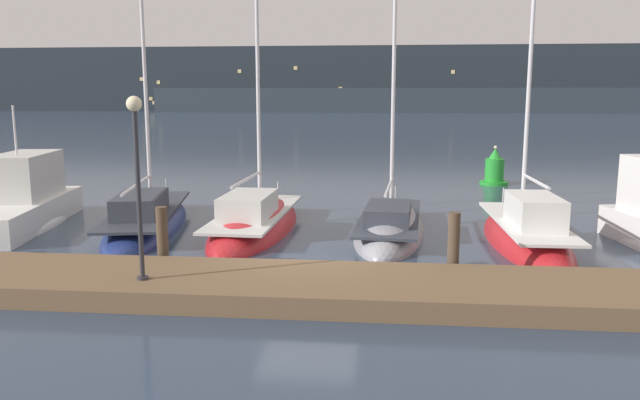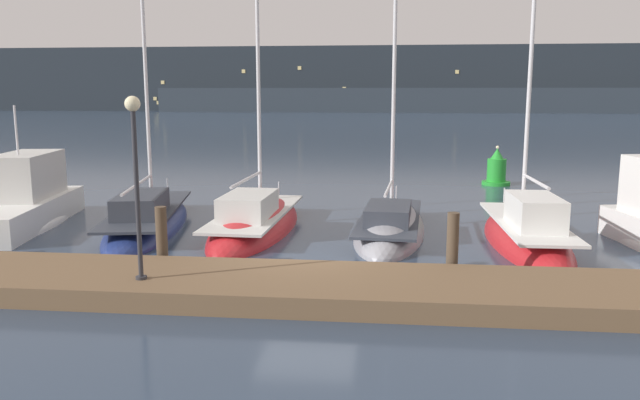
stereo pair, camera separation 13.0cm
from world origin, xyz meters
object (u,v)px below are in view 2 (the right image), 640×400
object	(u,v)px
dock_lamppost	(135,158)
motorboat_berth_3	(23,213)
sailboat_berth_5	(256,227)
sailboat_berth_7	(526,240)
channel_buoy	(496,170)
sailboat_berth_4	(148,223)
sailboat_berth_6	(390,230)

from	to	relation	value
dock_lamppost	motorboat_berth_3	bearing A→B (deg)	135.14
sailboat_berth_5	sailboat_berth_7	world-z (taller)	sailboat_berth_5
sailboat_berth_5	channel_buoy	xyz separation A→B (m)	(9.38, 11.03, 0.57)
motorboat_berth_3	sailboat_berth_5	xyz separation A→B (m)	(7.79, 0.17, -0.32)
motorboat_berth_3	channel_buoy	world-z (taller)	motorboat_berth_3
channel_buoy	sailboat_berth_4	bearing A→B (deg)	-139.90
motorboat_berth_3	dock_lamppost	xyz separation A→B (m)	(6.77, -6.74, 2.60)
motorboat_berth_3	sailboat_berth_4	distance (m)	4.20
motorboat_berth_3	sailboat_berth_7	distance (m)	16.04
sailboat_berth_4	channel_buoy	distance (m)	17.00
sailboat_berth_5	channel_buoy	world-z (taller)	sailboat_berth_5
sailboat_berth_4	sailboat_berth_5	xyz separation A→B (m)	(3.62, -0.08, -0.03)
sailboat_berth_7	channel_buoy	size ratio (longest dim) A/B	5.21
motorboat_berth_3	channel_buoy	size ratio (longest dim) A/B	3.96
sailboat_berth_4	dock_lamppost	size ratio (longest dim) A/B	3.36
sailboat_berth_7	dock_lamppost	bearing A→B (deg)	-147.83
sailboat_berth_5	sailboat_berth_6	bearing A→B (deg)	0.37
sailboat_berth_6	sailboat_berth_4	bearing A→B (deg)	179.62
sailboat_berth_5	sailboat_berth_6	world-z (taller)	sailboat_berth_5
channel_buoy	dock_lamppost	xyz separation A→B (m)	(-10.41, -17.93, 2.36)
sailboat_berth_4	sailboat_berth_7	xyz separation A→B (m)	(11.83, -1.18, 0.01)
sailboat_berth_6	sailboat_berth_7	world-z (taller)	sailboat_berth_6
sailboat_berth_4	dock_lamppost	world-z (taller)	sailboat_berth_4
sailboat_berth_7	sailboat_berth_5	bearing A→B (deg)	172.38
channel_buoy	sailboat_berth_6	bearing A→B (deg)	-114.87
sailboat_berth_4	sailboat_berth_5	bearing A→B (deg)	-1.26
sailboat_berth_5	dock_lamppost	xyz separation A→B (m)	(-1.02, -6.91, 2.92)
motorboat_berth_3	sailboat_berth_7	size ratio (longest dim) A/B	0.76
dock_lamppost	channel_buoy	bearing A→B (deg)	59.88
channel_buoy	motorboat_berth_3	bearing A→B (deg)	-146.92
channel_buoy	dock_lamppost	size ratio (longest dim) A/B	0.49
sailboat_berth_6	sailboat_berth_7	size ratio (longest dim) A/B	1.09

